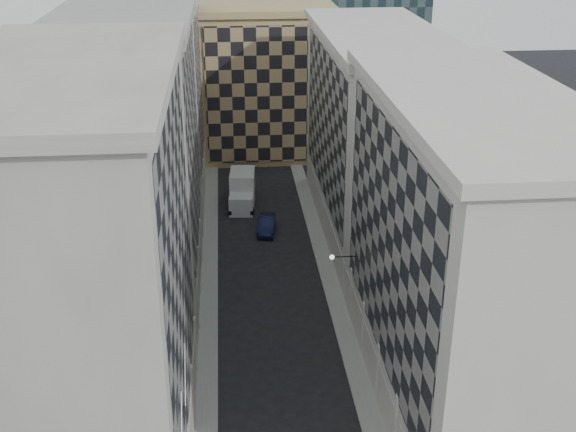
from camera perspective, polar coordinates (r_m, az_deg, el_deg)
sidewalk_west at (r=61.49m, az=-6.27°, el=-6.14°), size 1.50×100.00×0.15m
sidewalk_east at (r=62.05m, az=3.52°, el=-5.73°), size 1.50×100.00×0.15m
bldg_left_a at (r=39.87m, az=-15.48°, el=-5.34°), size 10.80×22.80×23.70m
bldg_left_b at (r=60.00m, az=-12.11°, el=4.51°), size 10.80×22.80×22.70m
bldg_left_c at (r=81.12m, az=-10.44°, el=9.33°), size 10.80×22.80×21.70m
bldg_right_a at (r=45.63m, az=13.62°, el=-3.38°), size 10.80×26.80×20.70m
bldg_right_b at (r=69.98m, az=6.89°, el=6.39°), size 10.80×28.80×19.70m
tan_block at (r=93.77m, az=-1.75°, el=10.79°), size 16.80×14.80×18.80m
flagpoles_left at (r=37.15m, az=-8.28°, el=-14.10°), size 0.10×6.33×2.33m
bracket_lamp at (r=53.81m, az=3.68°, el=-3.25°), size 1.98×0.36×0.36m
box_truck at (r=78.17m, az=-3.64°, el=1.94°), size 3.12×6.63×3.53m
dark_car at (r=72.05m, az=-1.72°, el=-0.66°), size 2.17×4.80×1.53m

